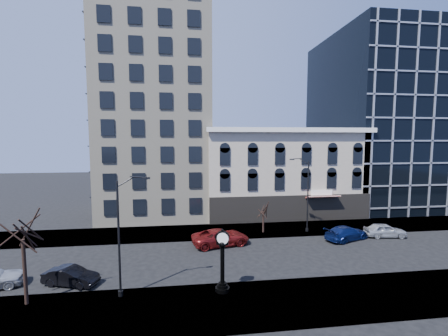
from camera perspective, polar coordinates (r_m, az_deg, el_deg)
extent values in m
plane|color=black|center=(28.76, -3.07, -16.89)|extent=(160.00, 160.00, 0.00)
cube|color=gray|center=(36.26, -4.04, -12.04)|extent=(160.00, 6.00, 0.12)
cube|color=gray|center=(21.57, -1.31, -24.77)|extent=(160.00, 6.00, 0.12)
cube|color=beige|center=(46.45, -12.70, 15.27)|extent=(15.00, 15.00, 38.00)
cube|color=#BBAD9A|center=(45.05, 10.72, -0.98)|extent=(22.00, 10.00, 12.00)
cube|color=white|center=(39.90, 13.21, 7.09)|extent=(22.60, 0.80, 0.60)
cube|color=black|center=(41.03, 12.83, -7.58)|extent=(22.00, 0.30, 3.60)
cube|color=maroon|center=(41.76, 18.31, -5.26)|extent=(4.50, 1.18, 0.55)
cube|color=black|center=(58.51, 28.40, 7.75)|extent=(20.00, 20.00, 28.00)
cylinder|color=black|center=(23.07, -0.30, -22.05)|extent=(1.03, 1.03, 0.28)
cylinder|color=black|center=(22.97, -0.30, -21.53)|extent=(0.75, 0.75, 0.19)
cylinder|color=black|center=(22.89, -0.30, -21.15)|extent=(0.56, 0.56, 0.15)
cylinder|color=black|center=(22.29, -0.31, -17.86)|extent=(0.30, 0.30, 2.73)
sphere|color=black|center=(21.76, -0.31, -14.33)|extent=(0.53, 0.53, 0.53)
cube|color=black|center=(21.73, -0.31, -14.10)|extent=(0.87, 0.45, 0.24)
cylinder|color=black|center=(21.60, -0.31, -13.16)|extent=(1.02, 0.57, 0.98)
cylinder|color=white|center=(21.45, -0.26, -13.29)|extent=(0.80, 0.26, 0.83)
cylinder|color=white|center=(21.76, -0.36, -13.03)|extent=(0.80, 0.26, 0.83)
sphere|color=black|center=(21.43, -0.31, -11.73)|extent=(0.19, 0.19, 0.19)
cylinder|color=black|center=(22.11, -19.39, -12.73)|extent=(0.15, 0.15, 8.03)
cylinder|color=black|center=(23.56, -19.08, -21.62)|extent=(0.34, 0.34, 0.37)
cube|color=black|center=(21.09, -14.94, -1.90)|extent=(0.53, 0.26, 0.13)
cylinder|color=black|center=(36.49, 15.68, -5.24)|extent=(0.16, 0.16, 8.37)
cylinder|color=black|center=(37.42, 15.52, -11.26)|extent=(0.35, 0.35, 0.39)
cube|color=black|center=(35.79, 12.91, 1.61)|extent=(0.57, 0.35, 0.14)
cylinder|color=black|center=(24.41, -33.70, -16.15)|extent=(0.23, 0.23, 4.36)
cylinder|color=black|center=(35.84, 7.49, -10.14)|extent=(0.22, 0.22, 2.44)
imported|color=black|center=(26.56, -27.13, -17.86)|extent=(4.33, 2.57, 1.35)
imported|color=maroon|center=(31.86, -0.63, -13.06)|extent=(6.39, 3.96, 1.65)
imported|color=#0C194C|center=(36.02, 22.28, -11.38)|extent=(5.67, 3.89, 1.52)
imported|color=#A5A8AD|center=(38.88, 28.30, -10.40)|extent=(4.65, 2.34, 1.52)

